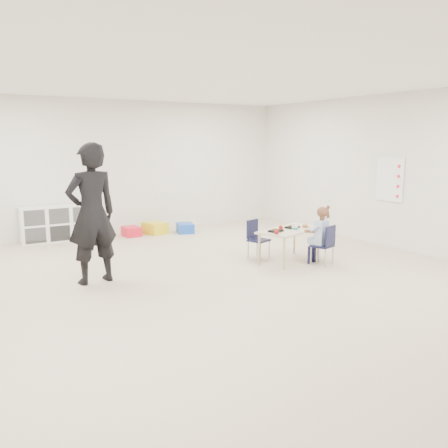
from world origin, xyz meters
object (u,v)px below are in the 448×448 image
chair_near (322,245)px  adult (92,214)px  child (323,233)px  cubby_shelf (57,223)px  table (290,245)px

chair_near → adult: (-3.38, 0.91, 0.64)m
adult → child: bearing=157.0°
child → cubby_shelf: 5.19m
child → cubby_shelf: bearing=109.1°
table → child: child is taller
table → child: size_ratio=1.28×
cubby_shelf → child: bearing=-52.0°
child → adult: (-3.38, 0.91, 0.46)m
table → adult: adult is taller
child → adult: 3.53m
adult → chair_near: bearing=157.0°
chair_near → table: bearing=106.3°
child → adult: adult is taller
child → cubby_shelf: size_ratio=0.72×
chair_near → child: (-0.00, 0.00, 0.18)m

